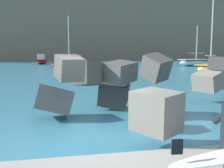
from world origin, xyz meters
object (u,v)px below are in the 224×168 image
at_px(boat_mid_left, 194,62).
at_px(boat_mid_right, 42,61).
at_px(boat_near_right, 209,67).
at_px(boat_near_centre, 72,64).

distance_m(boat_mid_left, boat_mid_right, 24.44).
bearing_deg(boat_near_right, boat_mid_left, 69.24).
bearing_deg(boat_near_right, boat_mid_right, 130.93).
relative_size(boat_mid_left, boat_mid_right, 1.30).
bearing_deg(boat_near_centre, boat_mid_left, -1.35).
bearing_deg(boat_mid_right, boat_near_centre, -64.54).
bearing_deg(boat_mid_right, boat_mid_left, -24.25).
bearing_deg(boat_mid_left, boat_near_right, -110.76).
xyz_separation_m(boat_near_centre, boat_mid_right, (-4.58, 9.62, 0.13)).
distance_m(boat_near_centre, boat_mid_left, 17.71).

